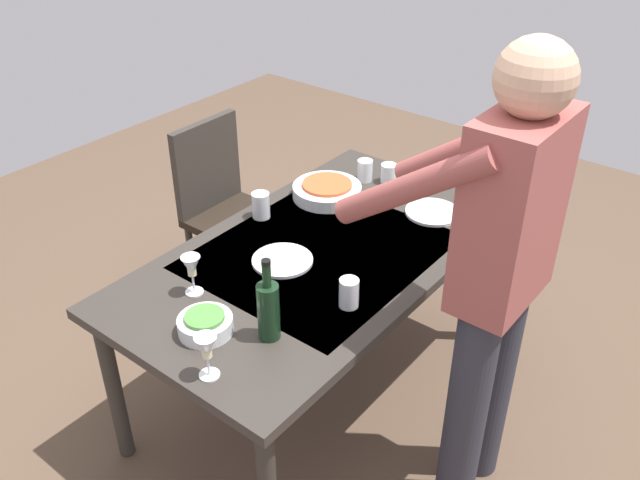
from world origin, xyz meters
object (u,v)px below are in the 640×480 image
at_px(person_server, 496,271).
at_px(wine_glass_right, 206,349).
at_px(dinner_plate_near, 282,260).
at_px(water_cup_far_right, 365,170).
at_px(dining_table, 320,266).
at_px(serving_bowl_pasta, 327,190).
at_px(water_cup_near_left, 349,293).
at_px(water_cup_near_right, 389,173).
at_px(dinner_plate_far, 433,212).
at_px(chair_near, 224,201).
at_px(side_bowl_salad, 205,324).
at_px(wine_glass_left, 192,268).
at_px(wine_bottle, 268,309).
at_px(water_cup_far_left, 261,205).

relative_size(person_server, wine_glass_right, 11.19).
bearing_deg(dinner_plate_near, water_cup_far_right, -169.14).
distance_m(dining_table, serving_bowl_pasta, 0.44).
distance_m(water_cup_near_left, water_cup_near_right, 0.93).
height_order(serving_bowl_pasta, dinner_plate_far, serving_bowl_pasta).
xyz_separation_m(chair_near, dinner_plate_near, (0.44, 0.77, 0.20)).
bearing_deg(side_bowl_salad, dining_table, -179.46).
relative_size(wine_glass_right, serving_bowl_pasta, 0.50).
xyz_separation_m(serving_bowl_pasta, side_bowl_salad, (0.96, 0.25, 0.00)).
height_order(serving_bowl_pasta, side_bowl_salad, same).
bearing_deg(water_cup_far_right, dining_table, 19.28).
height_order(wine_glass_left, water_cup_near_left, wine_glass_left).
distance_m(side_bowl_salad, dinner_plate_near, 0.47).
height_order(water_cup_near_right, dinner_plate_far, water_cup_near_right).
height_order(wine_bottle, water_cup_near_left, wine_bottle).
bearing_deg(water_cup_near_right, water_cup_near_left, 25.20).
bearing_deg(dinner_plate_far, side_bowl_salad, -9.45).
bearing_deg(wine_bottle, wine_glass_right, -4.88).
distance_m(person_server, side_bowl_salad, 0.93).
relative_size(side_bowl_salad, dinner_plate_far, 0.78).
bearing_deg(chair_near, dining_table, 70.75).
distance_m(water_cup_far_right, dinner_plate_far, 0.41).
height_order(water_cup_far_right, dinner_plate_far, water_cup_far_right).
bearing_deg(wine_glass_right, side_bowl_salad, -130.81).
xyz_separation_m(wine_glass_left, water_cup_far_left, (-0.53, -0.17, -0.05)).
bearing_deg(dinner_plate_near, dinner_plate_far, 158.74).
distance_m(water_cup_near_left, serving_bowl_pasta, 0.77).
xyz_separation_m(water_cup_far_left, dinner_plate_near, (0.20, 0.29, -0.05)).
bearing_deg(side_bowl_salad, water_cup_far_left, -151.40).
height_order(wine_glass_left, serving_bowl_pasta, wine_glass_left).
relative_size(person_server, water_cup_far_left, 15.39).
bearing_deg(wine_bottle, water_cup_near_left, 160.09).
height_order(person_server, dinner_plate_near, person_server).
height_order(water_cup_near_left, water_cup_near_right, water_cup_near_left).
height_order(person_server, water_cup_far_right, person_server).
distance_m(wine_glass_right, water_cup_far_left, 0.94).
bearing_deg(dining_table, serving_bowl_pasta, -145.74).
distance_m(chair_near, water_cup_far_left, 0.60).
bearing_deg(side_bowl_salad, chair_near, -136.79).
height_order(dining_table, wine_glass_left, wine_glass_left).
bearing_deg(chair_near, wine_bottle, 52.41).
height_order(water_cup_far_left, water_cup_far_right, water_cup_far_left).
bearing_deg(wine_glass_right, water_cup_near_right, -168.83).
height_order(wine_glass_right, side_bowl_salad, wine_glass_right).
relative_size(dining_table, water_cup_near_right, 18.67).
distance_m(person_server, water_cup_far_left, 1.09).
distance_m(wine_bottle, water_cup_far_left, 0.76).
distance_m(chair_near, side_bowl_salad, 1.25).
height_order(wine_bottle, dinner_plate_near, wine_bottle).
height_order(dining_table, wine_glass_right, wine_glass_right).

